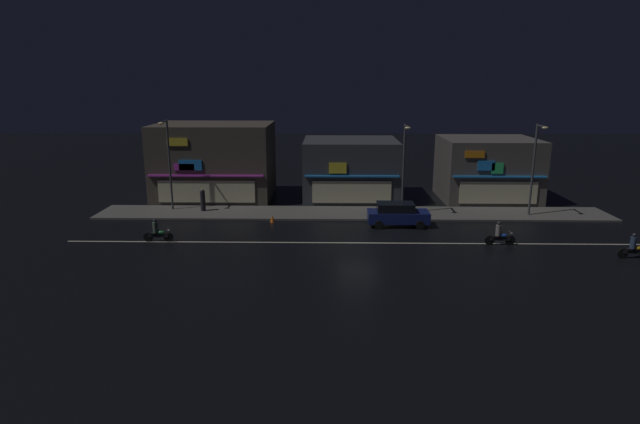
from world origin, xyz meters
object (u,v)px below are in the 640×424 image
Objects in this scene: streetlamp_west at (168,157)px; pedestrian_on_sidewalk at (203,200)px; motorcycle_lead at (157,232)px; motorcycle_following at (499,235)px; parked_car_near_kerb at (397,214)px; streetlamp_mid at (404,162)px; traffic_cone at (272,219)px; streetlamp_east at (535,162)px; motorcycle_opposite_lane at (634,248)px.

streetlamp_west reaches higher than pedestrian_on_sidewalk.
streetlamp_west is at bearing 102.96° from motorcycle_lead.
parked_car_near_kerb is at bearing -43.97° from motorcycle_following.
streetlamp_west reaches higher than streetlamp_mid.
motorcycle_following is at bearing 50.89° from pedestrian_on_sidewalk.
motorcycle_lead is 8.38m from traffic_cone.
motorcycle_lead is at bearing -165.68° from streetlamp_east.
parked_car_near_kerb is at bearing 17.12° from motorcycle_lead.
streetlamp_east is at bearing -66.71° from motorcycle_opposite_lane.
pedestrian_on_sidewalk is 15.08m from parked_car_near_kerb.
parked_car_near_kerb reaches higher than motorcycle_following.
streetlamp_west reaches higher than traffic_cone.
traffic_cone is (-8.94, 0.81, -0.59)m from parked_car_near_kerb.
streetlamp_east is 25.18m from pedestrian_on_sidewalk.
pedestrian_on_sidewalk reaches higher than motorcycle_lead.
motorcycle_following is (5.10, -7.18, -3.52)m from streetlamp_mid.
streetlamp_mid is 0.99× the size of streetlamp_east.
parked_car_near_kerb is (-0.75, -2.89, -3.29)m from streetlamp_mid.
pedestrian_on_sidewalk is 6.39m from traffic_cone.
motorcycle_lead is at bearing -79.80° from streetlamp_west.
streetlamp_west is at bearing 177.40° from streetlamp_east.
streetlamp_mid is 3.56× the size of motorcycle_opposite_lane.
streetlamp_west reaches higher than motorcycle_opposite_lane.
streetlamp_east is at bearing -1.59° from streetlamp_mid.
motorcycle_following is at bearing -10.89° from motorcycle_opposite_lane.
motorcycle_opposite_lane is 3.45× the size of traffic_cone.
parked_car_near_kerb reaches higher than motorcycle_opposite_lane.
motorcycle_lead is (-26.07, -6.66, -3.55)m from streetlamp_east.
motorcycle_opposite_lane is at bearing -74.87° from streetlamp_east.
pedestrian_on_sidewalk is 29.34m from motorcycle_opposite_lane.
pedestrian_on_sidewalk is at bearing -28.77° from motorcycle_following.
motorcycle_following is at bearing -122.79° from streetlamp_east.
parked_car_near_kerb is 16.27m from motorcycle_lead.
parked_car_near_kerb is 2.26× the size of motorcycle_lead.
streetlamp_west is at bearing -11.25° from motorcycle_opposite_lane.
motorcycle_following is (5.85, -4.29, -0.24)m from parked_car_near_kerb.
motorcycle_following is at bearing 2.08° from motorcycle_lead.
traffic_cone is (-14.78, 5.11, -0.36)m from motorcycle_following.
streetlamp_west is 3.68× the size of motorcycle_following.
pedestrian_on_sidewalk is at bearing 177.32° from streetlamp_mid.
pedestrian_on_sidewalk is (2.54, -0.26, -3.31)m from streetlamp_west.
parked_car_near_kerb is 8.99m from traffic_cone.
traffic_cone is (-9.69, -2.08, -3.88)m from streetlamp_mid.
pedestrian_on_sidewalk reaches higher than motorcycle_following.
streetlamp_west is 1.63× the size of parked_car_near_kerb.
motorcycle_opposite_lane is at bearing -27.59° from parked_car_near_kerb.
pedestrian_on_sidewalk reaches higher than parked_car_near_kerb.
motorcycle_lead is 21.62m from motorcycle_following.
streetlamp_mid reaches higher than parked_car_near_kerb.
streetlamp_east reaches higher than pedestrian_on_sidewalk.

